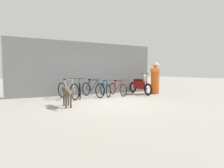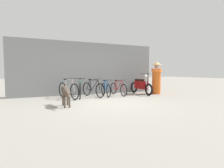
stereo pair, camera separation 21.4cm
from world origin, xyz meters
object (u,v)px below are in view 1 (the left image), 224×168
bicycle_2 (93,89)px  bicycle_0 (68,90)px  bicycle_3 (105,89)px  bicycle_1 (80,89)px  stray_dog (67,93)px  bicycle_4 (118,89)px  motorcycle (140,86)px  person_in_robes (155,77)px

bicycle_2 → bicycle_0: bearing=-103.3°
bicycle_2 → bicycle_3: 0.65m
bicycle_1 → bicycle_2: (0.63, -0.01, -0.02)m
bicycle_1 → stray_dog: size_ratio=1.40×
bicycle_3 → stray_dog: (-2.24, -1.88, 0.14)m
bicycle_1 → bicycle_4: bearing=103.5°
bicycle_3 → bicycle_4: size_ratio=0.96×
bicycle_2 → motorcycle: bearing=70.5°
stray_dog → bicycle_1: bearing=-25.7°
bicycle_0 → bicycle_1: same height
bicycle_2 → bicycle_4: bicycle_2 is taller
bicycle_0 → bicycle_3: 1.85m
bicycle_0 → stray_dog: 1.82m
bicycle_0 → bicycle_1: size_ratio=0.98×
bicycle_1 → bicycle_2: size_ratio=1.01×
person_in_robes → stray_dog: bearing=62.5°
motorcycle → person_in_robes: (0.80, -0.28, 0.46)m
person_in_robes → bicycle_3: bearing=38.7°
bicycle_1 → bicycle_2: 0.63m
bicycle_3 → stray_dog: size_ratio=1.28×
bicycle_4 → motorcycle: motorcycle is taller
bicycle_0 → bicycle_4: bearing=72.6°
bicycle_0 → bicycle_3: (1.85, 0.11, -0.04)m
bicycle_2 → bicycle_4: (1.34, -0.01, -0.03)m
bicycle_1 → stray_dog: (-0.96, -1.89, 0.10)m
bicycle_1 → motorcycle: 3.31m
person_in_robes → bicycle_4: bearing=36.7°
bicycle_4 → stray_dog: bicycle_4 is taller
bicycle_3 → bicycle_0: bearing=-81.1°
stray_dog → bicycle_3: bearing=-48.8°
stray_dog → person_in_robes: bearing=-71.9°
bicycle_2 → stray_dog: (-1.58, -1.88, 0.11)m
bicycle_1 → bicycle_2: bicycle_1 is taller
bicycle_3 → bicycle_4: bearing=94.9°
bicycle_2 → bicycle_3: (0.65, 0.00, -0.02)m
bicycle_1 → bicycle_3: size_ratio=1.09×
motorcycle → person_in_robes: size_ratio=1.15×
bicycle_0 → motorcycle: bearing=71.1°
bicycle_0 → bicycle_4: size_ratio=1.03×
bicycle_2 → stray_dog: 2.46m
bicycle_2 → bicycle_1: bearing=-108.9°
bicycle_3 → motorcycle: (2.02, -0.06, 0.12)m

